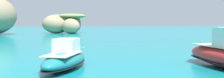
% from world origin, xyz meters
% --- Properties ---
extents(islet_small, '(13.15, 11.19, 5.75)m').
position_xyz_m(islet_small, '(3.40, 74.54, 2.99)').
color(islet_small, '#9E8966').
rests_on(islet_small, ground).
extents(motorboat_teal, '(5.37, 7.22, 2.10)m').
position_xyz_m(motorboat_teal, '(-8.47, 12.95, 0.70)').
color(motorboat_teal, '#19727A').
rests_on(motorboat_teal, ground).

